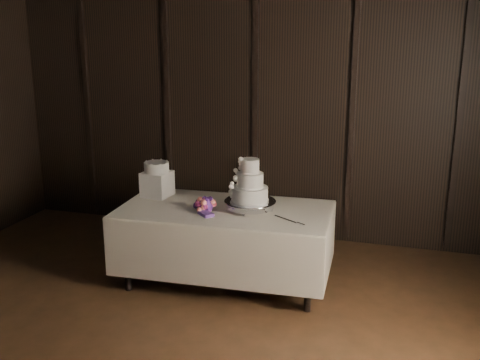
{
  "coord_description": "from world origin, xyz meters",
  "views": [
    {
      "loc": [
        1.71,
        -2.73,
        2.39
      ],
      "look_at": [
        0.25,
        2.03,
        1.05
      ],
      "focal_mm": 42.0,
      "sensor_mm": 36.0,
      "label": 1
    }
  ],
  "objects_px": {
    "bouquet": "(205,205)",
    "display_table": "(225,243)",
    "box_pedestal": "(157,184)",
    "cake_stand": "(250,205)",
    "small_cake": "(157,167)",
    "wedding_cake": "(247,185)"
  },
  "relations": [
    {
      "from": "display_table",
      "to": "cake_stand",
      "type": "relative_size",
      "value": 4.22
    },
    {
      "from": "bouquet",
      "to": "cake_stand",
      "type": "bearing_deg",
      "value": 20.3
    },
    {
      "from": "bouquet",
      "to": "box_pedestal",
      "type": "height_order",
      "value": "box_pedestal"
    },
    {
      "from": "wedding_cake",
      "to": "small_cake",
      "type": "xyz_separation_m",
      "value": [
        -0.99,
        0.19,
        0.05
      ]
    },
    {
      "from": "bouquet",
      "to": "display_table",
      "type": "bearing_deg",
      "value": 37.81
    },
    {
      "from": "wedding_cake",
      "to": "bouquet",
      "type": "xyz_separation_m",
      "value": [
        -0.36,
        -0.13,
        -0.19
      ]
    },
    {
      "from": "cake_stand",
      "to": "wedding_cake",
      "type": "distance_m",
      "value": 0.21
    },
    {
      "from": "bouquet",
      "to": "small_cake",
      "type": "xyz_separation_m",
      "value": [
        -0.63,
        0.31,
        0.24
      ]
    },
    {
      "from": "cake_stand",
      "to": "bouquet",
      "type": "bearing_deg",
      "value": -159.7
    },
    {
      "from": "wedding_cake",
      "to": "box_pedestal",
      "type": "xyz_separation_m",
      "value": [
        -0.99,
        0.19,
        -0.12
      ]
    },
    {
      "from": "display_table",
      "to": "box_pedestal",
      "type": "xyz_separation_m",
      "value": [
        -0.78,
        0.2,
        0.47
      ]
    },
    {
      "from": "cake_stand",
      "to": "bouquet",
      "type": "height_order",
      "value": "bouquet"
    },
    {
      "from": "display_table",
      "to": "box_pedestal",
      "type": "bearing_deg",
      "value": 162.97
    },
    {
      "from": "display_table",
      "to": "box_pedestal",
      "type": "distance_m",
      "value": 0.93
    },
    {
      "from": "display_table",
      "to": "bouquet",
      "type": "xyz_separation_m",
      "value": [
        -0.15,
        -0.12,
        0.4
      ]
    },
    {
      "from": "bouquet",
      "to": "box_pedestal",
      "type": "distance_m",
      "value": 0.71
    },
    {
      "from": "display_table",
      "to": "bouquet",
      "type": "distance_m",
      "value": 0.44
    },
    {
      "from": "bouquet",
      "to": "wedding_cake",
      "type": "bearing_deg",
      "value": 19.48
    },
    {
      "from": "cake_stand",
      "to": "wedding_cake",
      "type": "relative_size",
      "value": 1.21
    },
    {
      "from": "display_table",
      "to": "box_pedestal",
      "type": "height_order",
      "value": "box_pedestal"
    },
    {
      "from": "bouquet",
      "to": "small_cake",
      "type": "relative_size",
      "value": 1.49
    },
    {
      "from": "cake_stand",
      "to": "small_cake",
      "type": "xyz_separation_m",
      "value": [
        -1.02,
        0.17,
        0.25
      ]
    }
  ]
}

